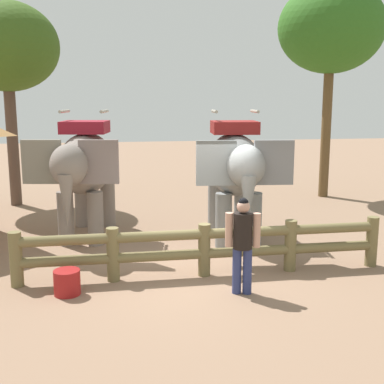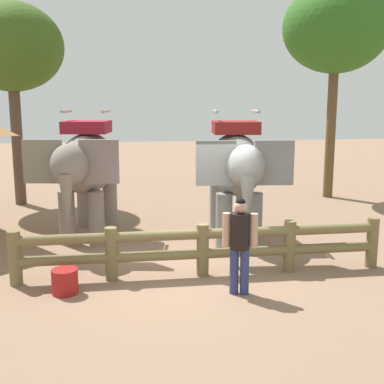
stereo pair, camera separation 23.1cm
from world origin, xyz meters
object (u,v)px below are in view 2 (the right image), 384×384
Objects in this scene: tourist_woman_in_black at (240,239)px; tree_back_center at (11,48)px; elephant_near_left at (86,167)px; elephant_center at (236,168)px; log_fence at (203,246)px; tree_far_left at (336,29)px; feed_bucket at (65,281)px.

tourist_woman_in_black is 10.77m from tree_back_center.
elephant_near_left is 3.70m from elephant_center.
log_fence is 1.01× the size of tree_far_left.
tree_far_left reaches higher than log_fence.
tree_back_center is (-6.08, 5.04, 3.18)m from elephant_center.
elephant_center is at bearing 38.05° from feed_bucket.
feed_bucket is (2.27, -8.02, -4.74)m from tree_back_center.
tourist_woman_in_black is at bearing -57.60° from tree_back_center.
tree_back_center reaches higher than log_fence.
tourist_woman_in_black is 0.27× the size of tree_back_center.
elephant_center is 7.87× the size of feed_bucket.
tree_far_left reaches higher than feed_bucket.
feed_bucket is (-8.24, -7.77, -5.48)m from tree_far_left.
tourist_woman_in_black is at bearing -101.65° from elephant_center.
elephant_near_left is at bearing 168.17° from elephant_center.
log_fence is 10.47m from tree_far_left.
tourist_woman_in_black is 10.76m from tree_far_left.
feed_bucket is at bearing -167.74° from log_fence.
tourist_woman_in_black is (2.92, -4.19, -0.77)m from elephant_near_left.
tree_far_left is at bearing 43.34° from feed_bucket.
tree_back_center is 13.49× the size of feed_bucket.
feed_bucket is (-2.60, -0.57, -0.38)m from log_fence.
elephant_center reaches higher than log_fence.
log_fence is 4.18× the size of tourist_woman_in_black.
log_fence reaches higher than feed_bucket.
tree_far_left reaches higher than tree_back_center.
tourist_woman_in_black is 3.71× the size of feed_bucket.
tree_back_center is (-4.87, 7.45, 4.36)m from log_fence.
tree_back_center is at bearing 140.36° from elephant_center.
log_fence is at bearing -56.85° from tree_back_center.
log_fence is 1.95× the size of elephant_near_left.
elephant_near_left is 0.52× the size of tree_far_left.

